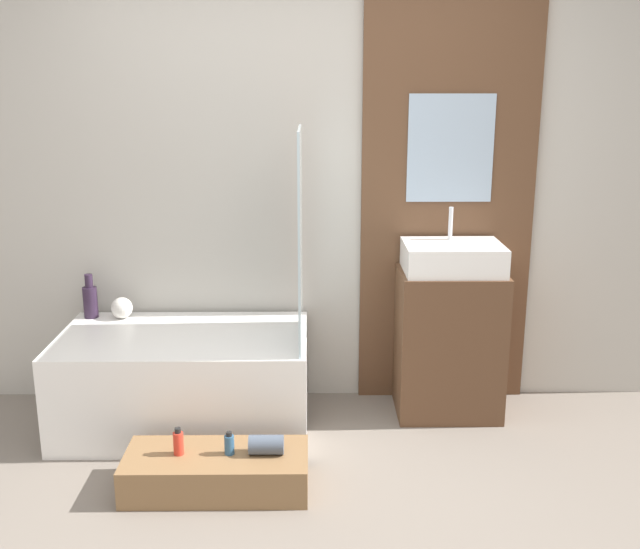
# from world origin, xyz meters

# --- Properties ---
(wall_tiled_back) EXTENTS (4.20, 0.06, 2.60)m
(wall_tiled_back) POSITION_xyz_m (0.00, 1.58, 1.30)
(wall_tiled_back) COLOR #B7B2A8
(wall_tiled_back) RESTS_ON ground_plane
(wall_wood_accent) EXTENTS (0.97, 0.04, 2.60)m
(wall_wood_accent) POSITION_xyz_m (0.85, 1.53, 1.31)
(wall_wood_accent) COLOR brown
(wall_wood_accent) RESTS_ON ground_plane
(bathtub) EXTENTS (1.32, 0.78, 0.52)m
(bathtub) POSITION_xyz_m (-0.61, 1.14, 0.26)
(bathtub) COLOR white
(bathtub) RESTS_ON ground_plane
(glass_shower_screen) EXTENTS (0.01, 0.58, 1.09)m
(glass_shower_screen) POSITION_xyz_m (0.02, 1.06, 1.07)
(glass_shower_screen) COLOR silver
(glass_shower_screen) RESTS_ON bathtub
(wooden_step_bench) EXTENTS (0.84, 0.37, 0.18)m
(wooden_step_bench) POSITION_xyz_m (-0.36, 0.48, 0.09)
(wooden_step_bench) COLOR olive
(wooden_step_bench) RESTS_ON ground_plane
(vanity_cabinet) EXTENTS (0.57, 0.42, 0.83)m
(vanity_cabinet) POSITION_xyz_m (0.85, 1.30, 0.41)
(vanity_cabinet) COLOR brown
(vanity_cabinet) RESTS_ON ground_plane
(sink) EXTENTS (0.53, 0.39, 0.34)m
(sink) POSITION_xyz_m (0.85, 1.30, 0.90)
(sink) COLOR white
(sink) RESTS_ON vanity_cabinet
(vase_tall_dark) EXTENTS (0.08, 0.08, 0.25)m
(vase_tall_dark) POSITION_xyz_m (-1.18, 1.44, 0.63)
(vase_tall_dark) COLOR #2D1E33
(vase_tall_dark) RESTS_ON bathtub
(vase_round_light) EXTENTS (0.12, 0.12, 0.12)m
(vase_round_light) POSITION_xyz_m (-1.00, 1.42, 0.59)
(vase_round_light) COLOR silver
(vase_round_light) RESTS_ON bathtub
(bottle_soap_primary) EXTENTS (0.05, 0.05, 0.13)m
(bottle_soap_primary) POSITION_xyz_m (-0.53, 0.48, 0.24)
(bottle_soap_primary) COLOR red
(bottle_soap_primary) RESTS_ON wooden_step_bench
(bottle_soap_secondary) EXTENTS (0.05, 0.05, 0.11)m
(bottle_soap_secondary) POSITION_xyz_m (-0.30, 0.48, 0.23)
(bottle_soap_secondary) COLOR #2D567A
(bottle_soap_secondary) RESTS_ON wooden_step_bench
(towel_roll) EXTENTS (0.16, 0.09, 0.09)m
(towel_roll) POSITION_xyz_m (-0.13, 0.48, 0.22)
(towel_roll) COLOR #4C5666
(towel_roll) RESTS_ON wooden_step_bench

